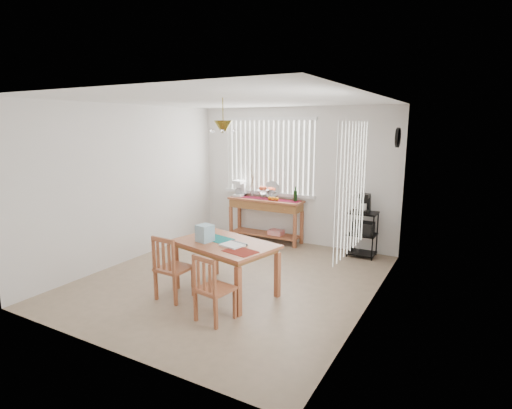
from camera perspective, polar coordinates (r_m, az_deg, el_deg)
The scene contains 10 objects.
ground at distance 6.10m, azimuth -3.39°, elevation -10.58°, with size 4.00×4.50×0.01m, color #9E866B.
room_shell at distance 5.70m, azimuth -3.48°, elevation 5.50°, with size 4.20×4.70×2.70m.
sideboard at distance 7.82m, azimuth 1.43°, elevation -0.73°, with size 1.50×0.42×0.85m.
sideboard_items at distance 7.89m, azimuth -0.11°, elevation 1.92°, with size 1.43×0.35×0.65m.
wire_cart at distance 7.19m, azimuth 15.00°, elevation -3.51°, with size 0.47×0.37×0.79m.
cart_items at distance 7.09m, azimuth 15.21°, elevation 0.14°, with size 0.19×0.22×0.33m.
dining_table at distance 5.42m, azimuth -4.45°, elevation -6.26°, with size 1.49×1.14×0.72m.
table_items at distance 5.39m, azimuth -6.32°, elevation -4.53°, with size 1.02×0.69×0.23m.
chair_left at distance 5.40m, azimuth -11.91°, elevation -8.88°, with size 0.42×0.42×0.87m.
chair_right at distance 4.75m, azimuth -6.21°, elevation -11.88°, with size 0.43×0.43×0.82m.
Camera 1 is at (3.05, -4.76, 2.27)m, focal length 28.00 mm.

